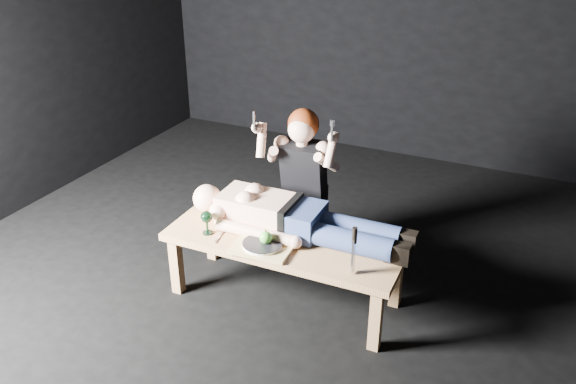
% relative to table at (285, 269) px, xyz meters
% --- Properties ---
extents(ground, '(5.00, 5.00, 0.00)m').
position_rel_table_xyz_m(ground, '(-0.03, 0.19, -0.23)').
color(ground, black).
rests_on(ground, ground).
extents(back_wall, '(5.00, 0.00, 5.00)m').
position_rel_table_xyz_m(back_wall, '(-0.03, 2.69, 1.27)').
color(back_wall, black).
rests_on(back_wall, ground).
extents(table, '(1.50, 0.58, 0.45)m').
position_rel_table_xyz_m(table, '(0.00, 0.00, 0.00)').
color(table, tan).
rests_on(table, ground).
extents(lying_man, '(1.39, 0.44, 0.24)m').
position_rel_table_xyz_m(lying_man, '(0.04, 0.11, 0.35)').
color(lying_man, beige).
rests_on(lying_man, table).
extents(kneeling_woman, '(0.68, 0.75, 1.16)m').
position_rel_table_xyz_m(kneeling_woman, '(-0.10, 0.57, 0.36)').
color(kneeling_woman, black).
rests_on(kneeling_woman, ground).
extents(serving_tray, '(0.38, 0.28, 0.02)m').
position_rel_table_xyz_m(serving_tray, '(-0.07, -0.16, 0.24)').
color(serving_tray, tan).
rests_on(serving_tray, table).
extents(plate, '(0.26, 0.26, 0.02)m').
position_rel_table_xyz_m(plate, '(-0.07, -0.16, 0.26)').
color(plate, white).
rests_on(plate, serving_tray).
extents(apple, '(0.08, 0.08, 0.08)m').
position_rel_table_xyz_m(apple, '(-0.05, -0.15, 0.30)').
color(apple, green).
rests_on(apple, plate).
extents(goblet, '(0.08, 0.08, 0.16)m').
position_rel_table_xyz_m(goblet, '(-0.47, -0.15, 0.30)').
color(goblet, black).
rests_on(goblet, table).
extents(fork_flat, '(0.04, 0.16, 0.01)m').
position_rel_table_xyz_m(fork_flat, '(-0.38, -0.16, 0.23)').
color(fork_flat, '#B2B2B7').
rests_on(fork_flat, table).
extents(knife_flat, '(0.03, 0.16, 0.01)m').
position_rel_table_xyz_m(knife_flat, '(0.03, -0.17, 0.23)').
color(knife_flat, '#B2B2B7').
rests_on(knife_flat, table).
extents(spoon_flat, '(0.13, 0.11, 0.01)m').
position_rel_table_xyz_m(spoon_flat, '(-0.03, -0.10, 0.23)').
color(spoon_flat, '#B2B2B7').
rests_on(spoon_flat, table).
extents(carving_knife, '(0.04, 0.04, 0.30)m').
position_rel_table_xyz_m(carving_knife, '(0.51, -0.18, 0.37)').
color(carving_knife, '#B2B2B7').
rests_on(carving_knife, table).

